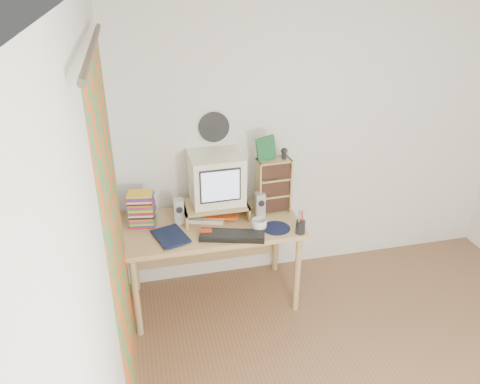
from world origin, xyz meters
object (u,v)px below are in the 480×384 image
keyboard (232,236)px  diary (157,239)px  dvd_stack (142,210)px  mug (259,225)px  crt_monitor (217,179)px  cd_rack (273,185)px  desk (211,234)px

keyboard → diary: size_ratio=1.85×
keyboard → dvd_stack: size_ratio=1.80×
keyboard → mug: 0.23m
crt_monitor → mug: 0.51m
cd_rack → mug: bearing=-126.6°
crt_monitor → dvd_stack: bearing=-176.0°
desk → crt_monitor: (0.07, 0.09, 0.45)m
dvd_stack → diary: bearing=-62.6°
cd_rack → dvd_stack: bearing=177.7°
crt_monitor → keyboard: size_ratio=0.85×
crt_monitor → dvd_stack: size_ratio=1.52×
desk → crt_monitor: bearing=49.2°
mug → diary: size_ratio=0.46×
dvd_stack → mug: bearing=-8.6°
dvd_stack → cd_rack: size_ratio=0.60×
crt_monitor → keyboard: 0.50m
crt_monitor → cd_rack: 0.47m
crt_monitor → keyboard: crt_monitor is taller
desk → crt_monitor: 0.47m
desk → mug: 0.46m
desk → diary: bearing=-151.6°
desk → crt_monitor: crt_monitor is taller
desk → cd_rack: size_ratio=3.08×
dvd_stack → cd_rack: bearing=10.3°
desk → keyboard: bearing=-69.8°
diary → desk: bearing=11.4°
cd_rack → mug: cd_rack is taller
mug → diary: 0.78m
dvd_stack → mug: size_ratio=2.26×
mug → crt_monitor: bearing=127.8°
crt_monitor → mug: crt_monitor is taller
mug → cd_rack: bearing=56.5°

